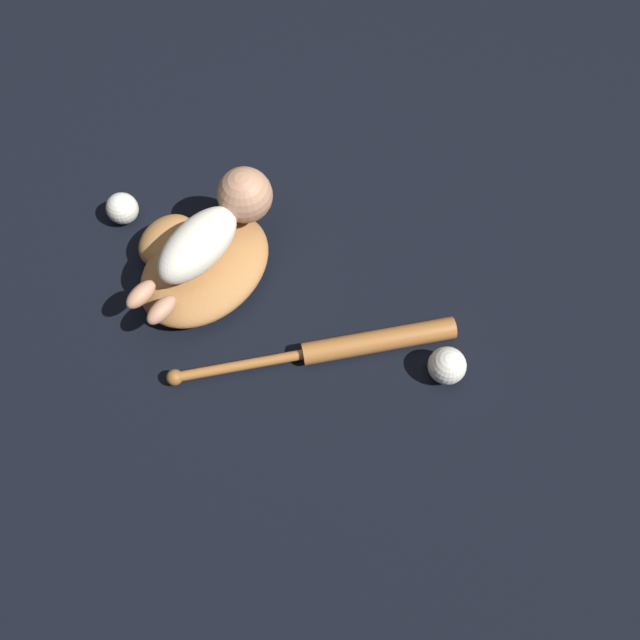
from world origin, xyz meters
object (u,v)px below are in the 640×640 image
object	(u,v)px
baseball_bat	(351,346)
baseball	(447,366)
baseball_glove	(199,263)
baseball_spare	(122,208)
baby_figure	(215,227)

from	to	relation	value
baseball_bat	baseball	xyz separation A→B (m)	(0.01, -0.20, 0.02)
baseball_glove	baseball_spare	distance (m)	0.24
baseball_glove	baby_figure	size ratio (longest dim) A/B	0.98
baseball_glove	baseball_bat	size ratio (longest dim) A/B	0.70
baby_figure	baseball	xyz separation A→B (m)	(-0.11, -0.53, -0.10)
baseball_glove	baseball	world-z (taller)	baseball_glove
baseball_bat	baseball_spare	bearing A→B (deg)	74.68
baseball_glove	baseball	size ratio (longest dim) A/B	4.90
baby_figure	baseball_spare	xyz separation A→B (m)	(0.04, 0.26, -0.10)
baseball	baseball_spare	bearing A→B (deg)	79.07
baseball_spare	baseball_bat	bearing A→B (deg)	-105.32
baseball_glove	baseball_bat	distance (m)	0.38
baseball_glove	baseball_spare	bearing A→B (deg)	69.45
baby_figure	baseball_spare	bearing A→B (deg)	81.12
baseball_glove	baby_figure	world-z (taller)	baby_figure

